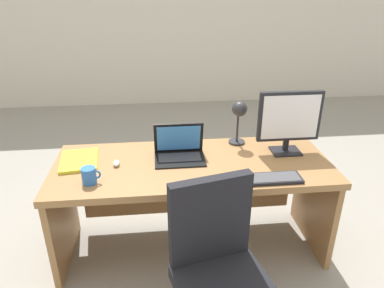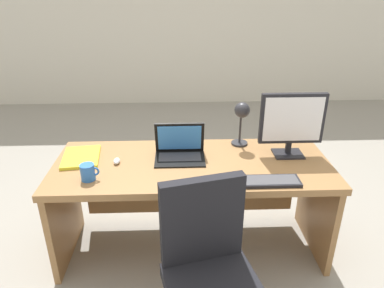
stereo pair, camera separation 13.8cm
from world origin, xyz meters
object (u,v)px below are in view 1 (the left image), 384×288
object	(u,v)px
mouse	(116,163)
book	(79,160)
desk	(192,183)
laptop	(179,147)
keyboard	(273,178)
desk_lamp	(239,114)
monitor	(289,119)
office_chair	(220,287)
coffee_mug	(89,176)

from	to	relation	value
mouse	book	bearing A→B (deg)	162.70
desk	mouse	xyz separation A→B (m)	(-0.50, -0.03, 0.20)
laptop	keyboard	xyz separation A→B (m)	(0.54, -0.38, -0.06)
keyboard	mouse	bearing A→B (deg)	163.38
laptop	desk	bearing A→B (deg)	-35.95
laptop	book	xyz separation A→B (m)	(-0.67, -0.01, -0.06)
desk_lamp	desk	bearing A→B (deg)	-149.69
mouse	desk	bearing A→B (deg)	3.69
monitor	laptop	distance (m)	0.78
desk	monitor	bearing A→B (deg)	3.99
monitor	mouse	distance (m)	1.20
keyboard	desk_lamp	distance (m)	0.59
keyboard	desk	bearing A→B (deg)	145.26
monitor	office_chair	size ratio (longest dim) A/B	0.46
mouse	laptop	bearing A→B (deg)	12.31
keyboard	coffee_mug	xyz separation A→B (m)	(-1.10, 0.08, 0.04)
desk	keyboard	world-z (taller)	keyboard
desk_lamp	monitor	bearing A→B (deg)	-27.91
book	coffee_mug	distance (m)	0.31
desk	coffee_mug	distance (m)	0.72
monitor	coffee_mug	size ratio (longest dim) A/B	3.85
mouse	book	world-z (taller)	mouse
monitor	book	distance (m)	1.45
desk	laptop	distance (m)	0.28
laptop	coffee_mug	world-z (taller)	laptop
office_chair	coffee_mug	bearing A→B (deg)	141.31
mouse	desk_lamp	bearing A→B (deg)	15.77
desk	coffee_mug	xyz separation A→B (m)	(-0.64, -0.24, 0.24)
book	laptop	bearing A→B (deg)	1.08
mouse	office_chair	xyz separation A→B (m)	(0.56, -0.77, -0.35)
laptop	office_chair	xyz separation A→B (m)	(0.14, -0.86, -0.40)
desk	book	distance (m)	0.78
keyboard	desk_lamp	size ratio (longest dim) A/B	1.06
coffee_mug	mouse	bearing A→B (deg)	56.24
office_chair	monitor	bearing A→B (deg)	54.35
desk	desk_lamp	world-z (taller)	desk_lamp
laptop	coffee_mug	size ratio (longest dim) A/B	2.93
desk_lamp	office_chair	world-z (taller)	desk_lamp
monitor	keyboard	size ratio (longest dim) A/B	1.26
monitor	mouse	xyz separation A→B (m)	(-1.17, -0.08, -0.23)
keyboard	mouse	distance (m)	1.00
monitor	book	size ratio (longest dim) A/B	1.29
office_chair	laptop	bearing A→B (deg)	99.54
monitor	desk_lamp	xyz separation A→B (m)	(-0.31, 0.16, -0.02)
desk	book	size ratio (longest dim) A/B	5.35
monitor	mouse	world-z (taller)	monitor
book	office_chair	world-z (taller)	office_chair
mouse	office_chair	bearing A→B (deg)	-53.74
laptop	coffee_mug	distance (m)	0.63
monitor	desk_lamp	distance (m)	0.35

